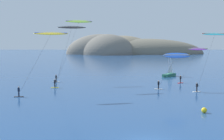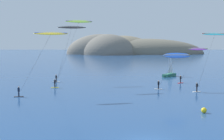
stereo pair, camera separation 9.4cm
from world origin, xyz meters
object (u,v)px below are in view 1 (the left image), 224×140
object	(u,v)px
kitesurfer_cyan	(213,39)
marker_buoy	(204,110)
kitesurfer_blue	(175,58)
kitesurfer_lime	(77,26)
kitesurfer_purple	(197,52)
kitesurfer_yellow	(48,39)
sailboat_near	(169,74)
kitesurfer_black	(71,31)

from	to	relation	value
kitesurfer_cyan	marker_buoy	world-z (taller)	kitesurfer_cyan
kitesurfer_blue	marker_buoy	xyz separation A→B (m)	(-0.32, -17.64, -5.60)
kitesurfer_lime	kitesurfer_purple	bearing A→B (deg)	13.26
kitesurfer_lime	marker_buoy	bearing A→B (deg)	-48.57
kitesurfer_blue	kitesurfer_yellow	xyz separation A→B (m)	(-22.34, -6.12, 3.47)
sailboat_near	kitesurfer_lime	distance (m)	29.52
kitesurfer_purple	marker_buoy	xyz separation A→B (m)	(-7.09, -26.79, -6.37)
sailboat_near	marker_buoy	world-z (taller)	sailboat_near
kitesurfer_lime	kitesurfer_purple	xyz separation A→B (m)	(25.45, 6.00, -5.21)
sailboat_near	kitesurfer_blue	xyz separation A→B (m)	(-2.96, -19.76, 5.31)
kitesurfer_lime	kitesurfer_black	world-z (taller)	kitesurfer_lime
kitesurfer_black	sailboat_near	bearing A→B (deg)	21.63
kitesurfer_cyan	kitesurfer_blue	bearing A→B (deg)	162.92
kitesurfer_black	marker_buoy	bearing A→B (deg)	-53.56
kitesurfer_purple	kitesurfer_cyan	size ratio (longest dim) A/B	0.72
kitesurfer_purple	marker_buoy	bearing A→B (deg)	-104.83
kitesurfer_yellow	kitesurfer_purple	world-z (taller)	kitesurfer_yellow
kitesurfer_blue	kitesurfer_yellow	bearing A→B (deg)	-164.68
kitesurfer_yellow	kitesurfer_cyan	world-z (taller)	kitesurfer_cyan
kitesurfer_blue	kitesurfer_cyan	bearing A→B (deg)	-17.08
kitesurfer_lime	kitesurfer_purple	size ratio (longest dim) A/B	1.72
kitesurfer_lime	kitesurfer_black	bearing A→B (deg)	107.66
sailboat_near	kitesurfer_purple	bearing A→B (deg)	-70.23
kitesurfer_blue	kitesurfer_cyan	size ratio (longest dim) A/B	0.65
kitesurfer_cyan	kitesurfer_black	distance (m)	29.87
kitesurfer_blue	kitesurfer_cyan	world-z (taller)	kitesurfer_cyan
kitesurfer_purple	marker_buoy	size ratio (longest dim) A/B	11.01
kitesurfer_cyan	kitesurfer_lime	bearing A→B (deg)	168.50
kitesurfer_cyan	sailboat_near	bearing A→B (deg)	98.65
kitesurfer_purple	kitesurfer_cyan	bearing A→B (deg)	-92.67
kitesurfer_cyan	marker_buoy	bearing A→B (deg)	-112.71
kitesurfer_blue	kitesurfer_yellow	world-z (taller)	kitesurfer_yellow
kitesurfer_black	kitesurfer_yellow	bearing A→B (deg)	-94.87
kitesurfer_yellow	kitesurfer_cyan	distance (m)	28.90
kitesurfer_cyan	kitesurfer_black	bearing A→B (deg)	155.84
sailboat_near	kitesurfer_lime	size ratio (longest dim) A/B	0.43
kitesurfer_lime	kitesurfer_cyan	xyz separation A→B (m)	(24.93, -5.07, -2.46)
kitesurfer_blue	kitesurfer_cyan	distance (m)	7.44
kitesurfer_purple	kitesurfer_cyan	world-z (taller)	kitesurfer_cyan
kitesurfer_blue	kitesurfer_purple	world-z (taller)	kitesurfer_purple
kitesurfer_black	kitesurfer_purple	bearing A→B (deg)	-2.34
kitesurfer_purple	marker_buoy	distance (m)	28.44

